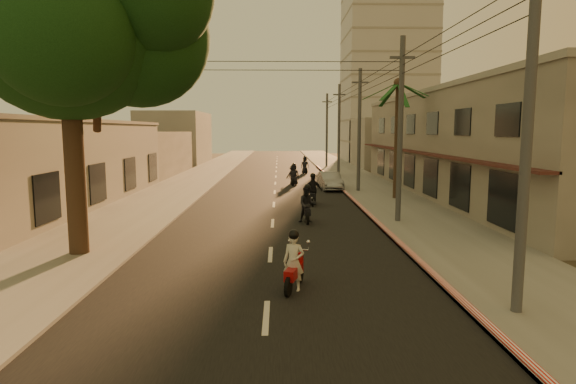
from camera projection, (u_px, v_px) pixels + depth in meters
name	position (u px, v px, depth m)	size (l,w,h in m)	color
ground	(269.00, 270.00, 15.78)	(160.00, 160.00, 0.00)	#383023
road	(275.00, 192.00, 35.61)	(10.00, 140.00, 0.02)	black
sidewalk_right	(375.00, 191.00, 35.75)	(5.00, 140.00, 0.12)	slate
sidewalk_left	(173.00, 192.00, 35.47)	(5.00, 140.00, 0.12)	slate
curb_stripe	(354.00, 201.00, 30.74)	(0.20, 60.00, 0.20)	red
shophouse_row	(475.00, 144.00, 33.42)	(8.80, 34.20, 7.30)	gray
left_building	(43.00, 163.00, 29.07)	(8.20, 24.20, 5.20)	gray
distant_tower	(387.00, 65.00, 69.82)	(12.10, 12.10, 28.00)	#B7B5B2
broadleaf_tree	(79.00, 17.00, 16.70)	(9.60, 8.70, 12.10)	black
palm_tree	(398.00, 90.00, 30.88)	(5.00, 5.00, 8.20)	black
utility_poles	(360.00, 103.00, 34.89)	(1.20, 48.26, 9.00)	#38383A
filler_right	(388.00, 143.00, 60.28)	(8.00, 14.00, 6.00)	gray
filler_left_near	(139.00, 154.00, 48.96)	(8.00, 14.00, 4.40)	gray
filler_left_far	(176.00, 138.00, 66.64)	(8.00, 14.00, 7.00)	gray
scooter_red	(294.00, 263.00, 13.73)	(0.93, 1.77, 1.79)	black
scooter_mid_a	(307.00, 205.00, 23.87)	(0.91, 1.97, 1.94)	black
scooter_mid_b	(313.00, 191.00, 29.46)	(1.15, 2.01, 1.98)	black
scooter_far_a	(294.00, 175.00, 39.99)	(1.02, 1.89, 1.87)	black
scooter_far_b	(292.00, 175.00, 40.64)	(1.10, 1.72, 1.69)	black
parked_car	(330.00, 181.00, 37.05)	(1.78, 4.28, 1.38)	gray
scooter_far_c	(305.00, 166.00, 50.58)	(0.98, 1.92, 1.89)	black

